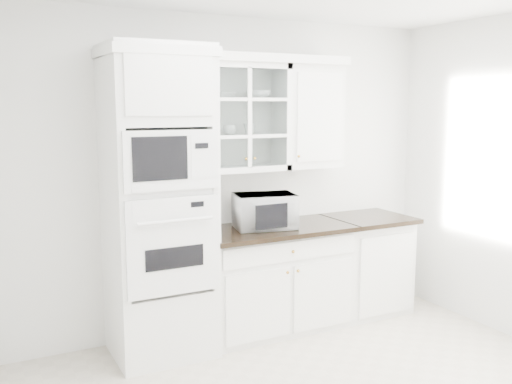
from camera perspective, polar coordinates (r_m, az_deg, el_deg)
room_shell at (r=3.80m, az=5.65°, el=6.00°), size 4.00×3.50×2.70m
oven_column at (r=4.44m, az=-9.68°, el=-1.22°), size 0.76×0.68×2.40m
base_cabinet_run at (r=5.04m, az=1.80°, el=-8.53°), size 1.32×0.67×0.92m
extra_base_cabinet at (r=5.57m, az=10.90°, el=-6.99°), size 0.72×0.67×0.92m
upper_cabinet_glass at (r=4.82m, az=-1.54°, el=7.45°), size 0.80×0.33×0.90m
upper_cabinet_solid at (r=5.15m, az=5.31°, el=7.50°), size 0.55×0.33×0.90m
crown_molding at (r=4.77m, az=-2.60°, el=13.27°), size 2.14×0.38×0.07m
countertop_microwave at (r=4.84m, az=0.83°, el=-1.88°), size 0.58×0.51×0.29m
bowl_a at (r=4.77m, az=-3.38°, el=9.65°), size 0.26×0.26×0.05m
bowl_b at (r=4.87m, az=0.24°, el=9.74°), size 0.24×0.24×0.07m
cup_a at (r=4.77m, az=-2.67°, el=6.25°), size 0.13×0.13×0.08m
cup_b at (r=4.85m, az=-0.68°, el=6.37°), size 0.12×0.12×0.10m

